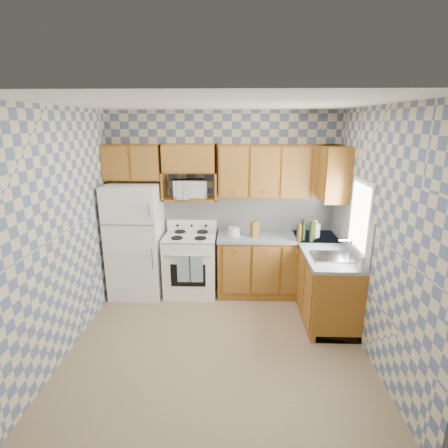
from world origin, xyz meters
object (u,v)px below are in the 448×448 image
at_px(refrigerator, 136,240).
at_px(microwave, 189,189).
at_px(electric_kettle, 315,230).
at_px(stove_body, 191,265).

xyz_separation_m(refrigerator, microwave, (0.79, 0.17, 0.74)).
bearing_deg(electric_kettle, microwave, 175.37).
bearing_deg(electric_kettle, stove_body, 179.82).
distance_m(microwave, electric_kettle, 1.93).
height_order(stove_body, microwave, microwave).
relative_size(stove_body, microwave, 1.89).
xyz_separation_m(stove_body, microwave, (-0.02, 0.14, 1.13)).
distance_m(refrigerator, stove_body, 0.89).
height_order(microwave, electric_kettle, microwave).
relative_size(microwave, electric_kettle, 2.43).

